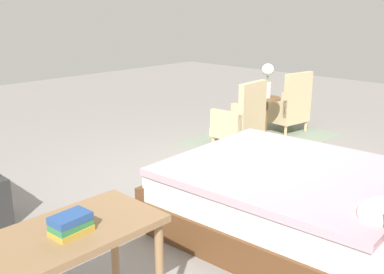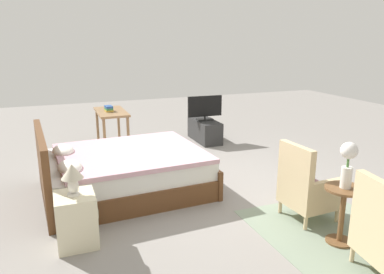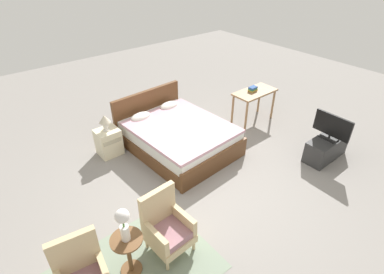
{
  "view_description": "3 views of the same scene",
  "coord_description": "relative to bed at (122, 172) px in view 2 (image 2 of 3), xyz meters",
  "views": [
    {
      "loc": [
        3.32,
        2.84,
        1.87
      ],
      "look_at": [
        0.36,
        0.02,
        0.67
      ],
      "focal_mm": 42.0,
      "sensor_mm": 36.0,
      "label": 1
    },
    {
      "loc": [
        -4.65,
        2.02,
        2.09
      ],
      "look_at": [
        -0.06,
        0.24,
        0.78
      ],
      "focal_mm": 35.0,
      "sensor_mm": 36.0,
      "label": 2
    },
    {
      "loc": [
        -2.8,
        -3.01,
        3.58
      ],
      "look_at": [
        -0.1,
        0.29,
        0.83
      ],
      "focal_mm": 28.0,
      "sensor_mm": 36.0,
      "label": 3
    }
  ],
  "objects": [
    {
      "name": "tv_flatscreen",
      "position": [
        2.07,
        -2.12,
        0.4
      ],
      "size": [
        0.21,
        0.73,
        0.5
      ],
      "color": "black",
      "rests_on": "tv_stand"
    },
    {
      "name": "bed",
      "position": [
        0.0,
        0.0,
        0.0
      ],
      "size": [
        1.81,
        2.25,
        0.96
      ],
      "color": "brown",
      "rests_on": "ground_plane"
    },
    {
      "name": "tv_stand",
      "position": [
        2.06,
        -2.12,
        -0.08
      ],
      "size": [
        0.96,
        0.4,
        0.44
      ],
      "color": "#2D2D2D",
      "rests_on": "ground_plane"
    },
    {
      "name": "side_table",
      "position": [
        -2.15,
        -1.87,
        0.09
      ],
      "size": [
        0.4,
        0.4,
        0.62
      ],
      "color": "brown",
      "rests_on": "ground_plane"
    },
    {
      "name": "vanity_desk",
      "position": [
        2.07,
        -0.22,
        0.35
      ],
      "size": [
        1.04,
        0.52,
        0.76
      ],
      "color": "#8E6B47",
      "rests_on": "ground_plane"
    },
    {
      "name": "table_lamp",
      "position": [
        -1.18,
        0.7,
        0.46
      ],
      "size": [
        0.22,
        0.22,
        0.33
      ],
      "color": "silver",
      "rests_on": "nightstand"
    },
    {
      "name": "book_stack",
      "position": [
        2.04,
        -0.17,
        0.52
      ],
      "size": [
        0.2,
        0.15,
        0.1
      ],
      "color": "#B79333",
      "rests_on": "vanity_desk"
    },
    {
      "name": "floor_rug",
      "position": [
        -2.15,
        -1.92,
        -0.29
      ],
      "size": [
        2.1,
        1.5,
        0.01
      ],
      "color": "gray",
      "rests_on": "ground_plane"
    },
    {
      "name": "armchair_by_window_right",
      "position": [
        -1.57,
        -1.86,
        0.09
      ],
      "size": [
        0.57,
        0.57,
        0.92
      ],
      "color": "#CCB284",
      "rests_on": "floor_rug"
    },
    {
      "name": "flower_vase",
      "position": [
        -2.15,
        -1.87,
        0.61
      ],
      "size": [
        0.17,
        0.17,
        0.48
      ],
      "color": "silver",
      "rests_on": "side_table"
    },
    {
      "name": "nightstand",
      "position": [
        -1.18,
        0.7,
        -0.02
      ],
      "size": [
        0.44,
        0.41,
        0.55
      ],
      "color": "beige",
      "rests_on": "ground_plane"
    },
    {
      "name": "ground_plane",
      "position": [
        -0.22,
        -1.17,
        -0.3
      ],
      "size": [
        16.0,
        16.0,
        0.0
      ],
      "primitive_type": "plane",
      "color": "gray"
    }
  ]
}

